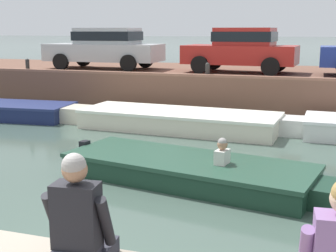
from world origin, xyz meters
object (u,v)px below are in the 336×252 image
at_px(car_leftmost_silver, 105,46).
at_px(car_left_inner_red, 242,48).
at_px(mooring_bollard_west, 27,64).
at_px(motorboat_passing, 198,171).
at_px(mooring_bollard_mid, 208,69).
at_px(boat_moored_central_cream, 169,120).
at_px(person_seated_right, 79,224).

distance_m(car_leftmost_silver, car_left_inner_red, 5.23).
bearing_deg(car_left_inner_red, mooring_bollard_west, -166.76).
bearing_deg(motorboat_passing, mooring_bollard_mid, 102.31).
height_order(boat_moored_central_cream, mooring_bollard_mid, mooring_bollard_mid).
xyz_separation_m(mooring_bollard_west, mooring_bollard_mid, (6.74, 0.00, 0.00)).
relative_size(car_leftmost_silver, mooring_bollard_west, 9.96).
distance_m(boat_moored_central_cream, mooring_bollard_mid, 2.47).
distance_m(motorboat_passing, car_left_inner_red, 8.49).
bearing_deg(person_seated_right, car_left_inner_red, 94.25).
bearing_deg(car_leftmost_silver, motorboat_passing, -54.57).
distance_m(mooring_bollard_west, person_seated_right, 14.35).
height_order(motorboat_passing, car_leftmost_silver, car_leftmost_silver).
distance_m(motorboat_passing, person_seated_right, 5.22).
distance_m(car_leftmost_silver, mooring_bollard_west, 2.96).
xyz_separation_m(car_leftmost_silver, mooring_bollard_west, (-2.29, -1.78, -0.61)).
height_order(motorboat_passing, mooring_bollard_west, mooring_bollard_west).
bearing_deg(car_leftmost_silver, car_left_inner_red, -0.05).
relative_size(car_leftmost_silver, person_seated_right, 4.59).
distance_m(car_leftmost_silver, mooring_bollard_mid, 4.83).
bearing_deg(mooring_bollard_west, boat_moored_central_cream, -18.01).
xyz_separation_m(boat_moored_central_cream, motorboat_passing, (2.04, -4.47, -0.05)).
xyz_separation_m(boat_moored_central_cream, car_leftmost_silver, (-3.82, 3.76, 1.94)).
height_order(mooring_bollard_west, mooring_bollard_mid, same).
bearing_deg(car_leftmost_silver, mooring_bollard_west, -142.24).
relative_size(motorboat_passing, car_left_inner_red, 1.48).
bearing_deg(car_leftmost_silver, boat_moored_central_cream, -44.56).
distance_m(motorboat_passing, car_leftmost_silver, 10.30).
xyz_separation_m(car_leftmost_silver, mooring_bollard_mid, (4.45, -1.78, -0.61)).
xyz_separation_m(boat_moored_central_cream, mooring_bollard_west, (-6.11, 1.99, 1.33)).
bearing_deg(mooring_bollard_mid, person_seated_right, -81.26).
bearing_deg(car_leftmost_silver, person_seated_right, -64.96).
height_order(car_left_inner_red, mooring_bollard_mid, car_left_inner_red).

